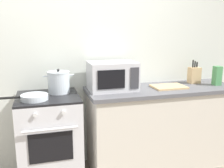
% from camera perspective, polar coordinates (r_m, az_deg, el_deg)
% --- Properties ---
extents(back_wall, '(4.40, 0.10, 2.50)m').
position_cam_1_polar(back_wall, '(2.96, -2.04, 6.20)').
color(back_wall, silver).
rests_on(back_wall, ground_plane).
extents(lower_cabinet_right, '(1.64, 0.56, 0.88)m').
position_cam_1_polar(lower_cabinet_right, '(3.04, 10.90, -9.61)').
color(lower_cabinet_right, beige).
rests_on(lower_cabinet_right, ground_plane).
extents(countertop_right, '(1.70, 0.60, 0.04)m').
position_cam_1_polar(countertop_right, '(2.91, 11.27, -1.16)').
color(countertop_right, '#59595E').
rests_on(countertop_right, lower_cabinet_right).
extents(stove, '(0.60, 0.64, 0.92)m').
position_cam_1_polar(stove, '(2.73, -13.66, -11.97)').
color(stove, silver).
rests_on(stove, ground_plane).
extents(stock_pot, '(0.31, 0.23, 0.25)m').
position_cam_1_polar(stock_pot, '(2.65, -11.80, 0.42)').
color(stock_pot, silver).
rests_on(stock_pot, stove).
extents(frying_pan, '(0.45, 0.25, 0.05)m').
position_cam_1_polar(frying_pan, '(2.46, -17.06, -2.83)').
color(frying_pan, silver).
rests_on(frying_pan, stove).
extents(microwave, '(0.50, 0.37, 0.30)m').
position_cam_1_polar(microwave, '(2.72, 0.06, 1.81)').
color(microwave, silver).
rests_on(microwave, countertop_right).
extents(cutting_board, '(0.36, 0.26, 0.02)m').
position_cam_1_polar(cutting_board, '(2.91, 12.54, -0.59)').
color(cutting_board, tan).
rests_on(cutting_board, countertop_right).
extents(knife_block, '(0.13, 0.10, 0.28)m').
position_cam_1_polar(knife_block, '(3.22, 17.87, 1.93)').
color(knife_block, tan).
rests_on(knife_block, countertop_right).
extents(pasta_box, '(0.08, 0.08, 0.22)m').
position_cam_1_polar(pasta_box, '(3.19, 22.39, 1.73)').
color(pasta_box, '#4C9356').
rests_on(pasta_box, countertop_right).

